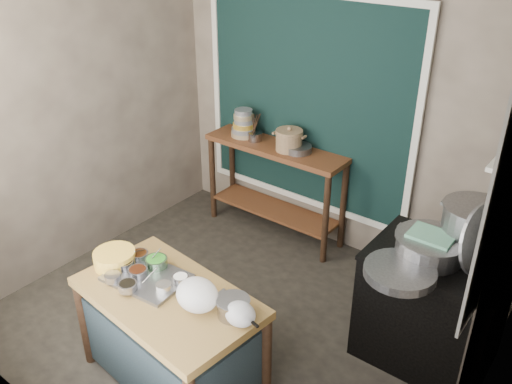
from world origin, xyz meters
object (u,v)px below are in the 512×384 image
Objects in this scene: prep_table at (171,338)px; steamer at (430,247)px; condiment_tray at (147,277)px; stock_pot at (472,229)px; saucepan at (233,307)px; stove_block at (430,309)px; ceramic_crock at (289,141)px; utensil_cup at (255,136)px; back_counter at (275,190)px; yellow_basin at (115,259)px.

steamer reaches higher than prep_table.
condiment_tray is 1.19× the size of stock_pot.
saucepan is 1.38m from steamer.
stove_block is 3.38× the size of ceramic_crock.
ceramic_crock is at bearing 163.91° from stock_pot.
back_counter is at bearing 4.80° from utensil_cup.
ceramic_crock is at bearing 157.56° from stove_block.
stove_block is (1.30, 1.30, 0.05)m from prep_table.
prep_table is 0.45m from condiment_tray.
prep_table is 8.88× the size of utensil_cup.
ceramic_crock is (-0.44, 2.02, 0.66)m from prep_table.
utensil_cup is 2.32m from stock_pot.
utensil_cup is (-2.13, 0.71, 0.57)m from stove_block.
condiment_tray is at bearing 5.14° from yellow_basin.
ceramic_crock is at bearing -3.93° from back_counter.
saucepan is at bearing -124.80° from stove_block.
steamer is (-0.19, -0.24, -0.10)m from stock_pot.
condiment_tray is at bearing 178.44° from prep_table.
utensil_cup is at bearing 159.72° from steamer.
yellow_basin is 1.09× the size of ceramic_crock.
back_counter is at bearing 164.83° from stock_pot.
prep_table is at bearing -135.00° from stove_block.
prep_table is 1.39× the size of stove_block.
prep_table is 4.70× the size of ceramic_crock.
back_counter reaches higher than saucepan.
yellow_basin is 0.65× the size of stock_pot.
stove_block is at bearing 50.96° from prep_table.
saucepan is at bearing -123.76° from steamer.
condiment_tray is 1.10× the size of steamer.
yellow_basin is at bearing -142.64° from stock_pot.
saucepan is at bearing 18.70° from prep_table.
condiment_tray is 2.09m from utensil_cup.
back_counter is 4.99× the size of yellow_basin.
condiment_tray is (0.38, -2.00, 0.29)m from back_counter.
prep_table is 2.79× the size of stock_pot.
prep_table is 2.12m from back_counter.
prep_table is 5.81× the size of saucepan.
saucepan is at bearing 5.96° from yellow_basin.
ceramic_crock is (-0.22, 1.99, 0.28)m from condiment_tray.
utensil_cup is 0.31× the size of stock_pot.
utensil_cup is at bearing 118.49° from prep_table.
condiment_tray is 2.21m from stock_pot.
yellow_basin reaches higher than condiment_tray.
condiment_tray is at bearing -140.13° from steamer.
stock_pot reaches higher than back_counter.
back_counter is 2.06m from yellow_basin.
utensil_cup is 2.20m from steamer.
steamer is (1.75, 1.24, 0.15)m from yellow_basin.
utensil_cup is (-1.30, 1.90, 0.18)m from saucepan.
saucepan is at bearing 6.30° from condiment_tray.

